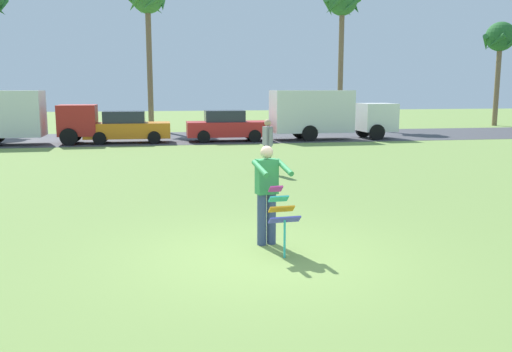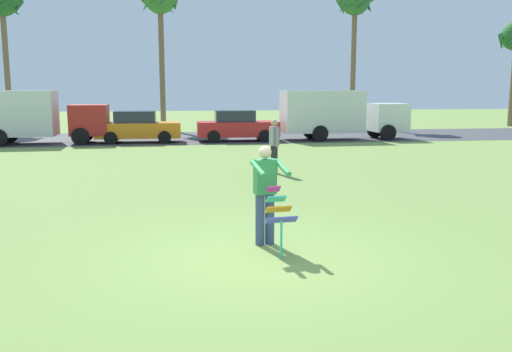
# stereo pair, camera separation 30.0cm
# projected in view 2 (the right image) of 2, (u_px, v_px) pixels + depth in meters

# --- Properties ---
(ground_plane) EXTENTS (120.00, 120.00, 0.00)m
(ground_plane) POSITION_uv_depth(u_px,v_px,m) (259.00, 256.00, 8.73)
(ground_plane) COLOR olive
(road_strip) EXTENTS (120.00, 8.00, 0.01)m
(road_strip) POSITION_uv_depth(u_px,v_px,m) (196.00, 138.00, 30.07)
(road_strip) COLOR #424247
(road_strip) RESTS_ON ground
(person_kite_flyer) EXTENTS (0.63, 0.72, 1.73)m
(person_kite_flyer) POSITION_uv_depth(u_px,v_px,m) (265.00, 191.00, 9.21)
(person_kite_flyer) COLOR #384772
(person_kite_flyer) RESTS_ON ground
(kite_held) EXTENTS (0.52, 0.66, 1.10)m
(kite_held) POSITION_uv_depth(u_px,v_px,m) (279.00, 211.00, 8.66)
(kite_held) COLOR #D83399
(kite_held) RESTS_ON ground
(parked_truck_red_cab) EXTENTS (6.74, 2.21, 2.62)m
(parked_truck_red_cab) POSITION_uv_depth(u_px,v_px,m) (28.00, 115.00, 26.24)
(parked_truck_red_cab) COLOR #B2231E
(parked_truck_red_cab) RESTS_ON ground
(parked_car_orange) EXTENTS (4.22, 1.87, 1.60)m
(parked_car_orange) POSITION_uv_depth(u_px,v_px,m) (138.00, 127.00, 27.14)
(parked_car_orange) COLOR orange
(parked_car_orange) RESTS_ON ground
(parked_car_red) EXTENTS (4.23, 1.88, 1.60)m
(parked_car_red) POSITION_uv_depth(u_px,v_px,m) (237.00, 126.00, 27.91)
(parked_car_red) COLOR red
(parked_car_red) RESTS_ON ground
(parked_truck_white_box) EXTENTS (6.71, 2.15, 2.62)m
(parked_truck_white_box) POSITION_uv_depth(u_px,v_px,m) (337.00, 113.00, 28.63)
(parked_truck_white_box) COLOR silver
(parked_truck_white_box) RESTS_ON ground
(palm_tree_left_near) EXTENTS (2.58, 2.71, 9.38)m
(palm_tree_left_near) POSITION_uv_depth(u_px,v_px,m) (2.00, 7.00, 34.26)
(palm_tree_left_near) COLOR brown
(palm_tree_left_near) RESTS_ON ground
(palm_tree_right_near) EXTENTS (2.58, 2.71, 9.62)m
(palm_tree_right_near) POSITION_uv_depth(u_px,v_px,m) (160.00, 5.00, 34.94)
(palm_tree_right_near) COLOR brown
(palm_tree_right_near) RESTS_ON ground
(palm_tree_centre_far) EXTENTS (2.58, 2.71, 9.79)m
(palm_tree_centre_far) POSITION_uv_depth(u_px,v_px,m) (355.00, 7.00, 36.77)
(palm_tree_centre_far) COLOR brown
(palm_tree_centre_far) RESTS_ON ground
(person_walker_near) EXTENTS (0.28, 0.56, 1.73)m
(person_walker_near) POSITION_uv_depth(u_px,v_px,m) (274.00, 144.00, 17.21)
(person_walker_near) COLOR #26262B
(person_walker_near) RESTS_ON ground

